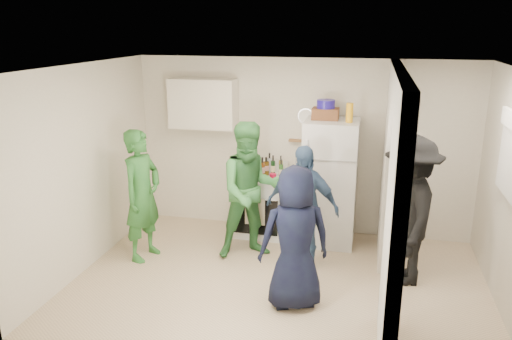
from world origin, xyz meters
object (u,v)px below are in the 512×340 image
Objects in this scene: wicker_basket at (325,114)px; person_green_center at (251,191)px; blue_bowl at (326,104)px; person_denim at (302,207)px; stove at (260,205)px; yellow_cup_stack_top at (350,113)px; person_navy at (295,238)px; person_green_left at (142,195)px; fridge at (330,182)px; person_nook at (410,211)px.

wicker_basket is 1.43m from person_green_center.
blue_bowl reaches higher than person_denim.
stove is 0.48× the size of person_green_center.
wicker_basket is at bearing 14.03° from person_green_center.
yellow_cup_stack_top is 0.14× the size of person_green_center.
person_denim is 1.00× the size of person_navy.
wicker_basket is 0.13m from blue_bowl.
person_green_left is 1.08× the size of person_denim.
person_green_center is at bearing -144.23° from fridge.
person_green_center reaches higher than person_green_left.
person_navy is (-0.42, -1.67, -1.06)m from yellow_cup_stack_top.
fridge is 7.16× the size of blue_bowl.
stove is at bearing -88.67° from person_navy.
yellow_cup_stack_top is 2.02m from person_navy.
person_nook is at bearing -41.69° from wicker_basket.
person_nook is (1.20, 0.84, 0.10)m from person_navy.
fridge is 1.07m from blue_bowl.
person_green_left is at bearing -153.16° from blue_bowl.
fridge is 1.16m from person_green_center.
person_navy is at bearing -104.22° from yellow_cup_stack_top.
person_green_left is at bearing -164.88° from person_denim.
blue_bowl is 0.36m from yellow_cup_stack_top.
wicker_basket is 1.46× the size of blue_bowl.
stove is 3.45× the size of yellow_cup_stack_top.
person_green_center is at bearing -77.87° from person_navy.
person_denim reaches higher than stove.
person_green_center is 1.14× the size of person_denim.
person_navy is 0.89× the size of person_nook.
wicker_basket reaches higher than person_green_left.
person_denim is at bearing -122.62° from yellow_cup_stack_top.
blue_bowl is at bearing -50.00° from person_green_left.
person_nook is (1.26, -0.08, 0.09)m from person_denim.
wicker_basket is 0.36m from yellow_cup_stack_top.
wicker_basket reaches higher than person_green_center.
person_denim is 0.92m from person_navy.
person_navy is (-0.10, -1.82, -1.01)m from wicker_basket.
yellow_cup_stack_top reaches higher than person_green_left.
blue_bowl is at bearing 154.89° from yellow_cup_stack_top.
fridge is at bearing -26.57° from blue_bowl.
fridge reaches higher than person_navy.
person_denim is 0.89× the size of person_nook.
person_navy is 1.47m from person_nook.
yellow_cup_stack_top is at bearing -24.44° from fridge.
blue_bowl is 0.96× the size of yellow_cup_stack_top.
person_green_left is 0.97× the size of person_nook.
person_denim is at bearing -95.32° from person_nook.
yellow_cup_stack_top is at bearing -138.37° from person_nook.
wicker_basket reaches higher than fridge.
wicker_basket is at bearing 154.89° from yellow_cup_stack_top.
fridge is at bearing -118.61° from person_navy.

